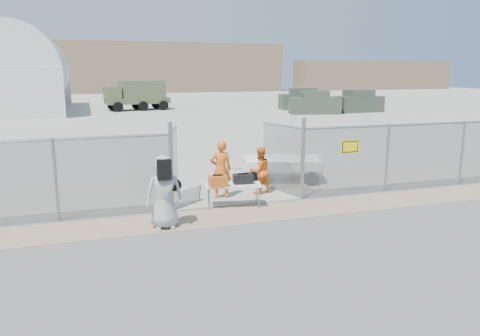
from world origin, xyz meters
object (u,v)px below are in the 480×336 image
object	(u,v)px
security_worker_right	(260,171)
utility_trailer	(281,169)
folding_table	(233,196)
visitor	(164,192)
security_worker_left	(221,169)

from	to	relation	value
security_worker_right	utility_trailer	distance (m)	2.02
folding_table	security_worker_right	size ratio (longest dim) A/B	1.06
security_worker_right	visitor	world-z (taller)	visitor
security_worker_left	visitor	world-z (taller)	visitor
folding_table	utility_trailer	xyz separation A→B (m)	(2.61, 2.66, 0.10)
security_worker_left	utility_trailer	size ratio (longest dim) A/B	0.49
security_worker_left	visitor	distance (m)	3.11
security_worker_right	utility_trailer	xyz separation A→B (m)	(1.36, 1.46, -0.31)
security_worker_left	utility_trailer	distance (m)	3.15
folding_table	security_worker_left	bearing A→B (deg)	105.29
security_worker_right	folding_table	bearing A→B (deg)	30.39
security_worker_right	visitor	xyz separation A→B (m)	(-3.43, -2.42, 0.17)
folding_table	utility_trailer	world-z (taller)	utility_trailer
security_worker_left	utility_trailer	xyz separation A→B (m)	(2.68, 1.59, -0.46)
visitor	utility_trailer	xyz separation A→B (m)	(4.78, 3.88, -0.48)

